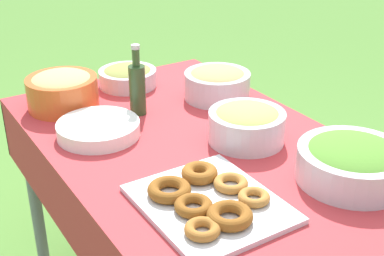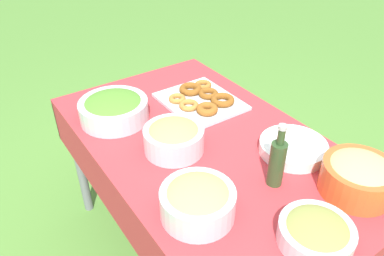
# 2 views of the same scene
# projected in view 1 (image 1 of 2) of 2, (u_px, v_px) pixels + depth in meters

# --- Properties ---
(picnic_table) EXTENTS (1.49, 0.89, 0.77)m
(picnic_table) POSITION_uv_depth(u_px,v_px,m) (202.00, 173.00, 1.75)
(picnic_table) COLOR #B73338
(picnic_table) RESTS_ON ground_plane
(salad_bowl) EXTENTS (0.32, 0.32, 0.12)m
(salad_bowl) POSITION_uv_depth(u_px,v_px,m) (353.00, 161.00, 1.50)
(salad_bowl) COLOR silver
(salad_bowl) RESTS_ON picnic_table
(pasta_bowl) EXTENTS (0.26, 0.26, 0.14)m
(pasta_bowl) POSITION_uv_depth(u_px,v_px,m) (62.00, 89.00, 1.96)
(pasta_bowl) COLOR #E05B28
(pasta_bowl) RESTS_ON picnic_table
(donut_platter) EXTENTS (0.39, 0.33, 0.05)m
(donut_platter) POSITION_uv_depth(u_px,v_px,m) (208.00, 200.00, 1.40)
(donut_platter) COLOR silver
(donut_platter) RESTS_ON picnic_table
(plate_stack) EXTENTS (0.28, 0.28, 0.05)m
(plate_stack) POSITION_uv_depth(u_px,v_px,m) (98.00, 129.00, 1.77)
(plate_stack) COLOR white
(plate_stack) RESTS_ON picnic_table
(olive_oil_bottle) EXTENTS (0.06, 0.06, 0.26)m
(olive_oil_bottle) POSITION_uv_depth(u_px,v_px,m) (137.00, 87.00, 1.90)
(olive_oil_bottle) COLOR #2D4723
(olive_oil_bottle) RESTS_ON picnic_table
(bread_bowl) EXTENTS (0.25, 0.25, 0.12)m
(bread_bowl) POSITION_uv_depth(u_px,v_px,m) (217.00, 82.00, 2.04)
(bread_bowl) COLOR silver
(bread_bowl) RESTS_ON picnic_table
(fruit_bowl) EXTENTS (0.25, 0.25, 0.12)m
(fruit_bowl) POSITION_uv_depth(u_px,v_px,m) (247.00, 123.00, 1.72)
(fruit_bowl) COLOR silver
(fruit_bowl) RESTS_ON picnic_table
(olive_bowl) EXTENTS (0.23, 0.23, 0.09)m
(olive_bowl) POSITION_uv_depth(u_px,v_px,m) (128.00, 76.00, 2.17)
(olive_bowl) COLOR silver
(olive_bowl) RESTS_ON picnic_table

